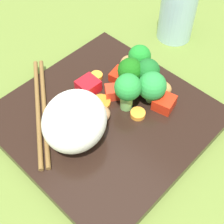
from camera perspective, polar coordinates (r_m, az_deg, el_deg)
The scene contains 21 objects.
ground_plane at distance 50.58cm, azimuth -1.13°, elevation -2.26°, with size 110.00×110.00×2.00cm, color olive.
square_plate at distance 49.17cm, azimuth -1.16°, elevation -1.03°, with size 28.35×28.35×1.54cm, color black.
rice_mound at distance 43.28cm, azimuth -6.59°, elevation -1.62°, with size 9.46×8.53×7.66cm, color white.
broccoli_floret_0 at distance 49.75cm, azimuth 3.22°, elevation 7.18°, with size 3.90×3.90×5.76cm.
broccoli_floret_1 at distance 52.86cm, azimuth 4.88°, elevation 9.73°, with size 3.69×3.69×5.24cm.
broccoli_floret_2 at distance 50.12cm, azimuth 6.35°, elevation 7.05°, with size 3.76×3.76×5.71cm.
broccoli_floret_3 at distance 46.93cm, azimuth 2.80°, elevation 4.09°, with size 4.05×4.05×6.16cm.
broccoli_floret_4 at distance 48.38cm, azimuth 7.10°, elevation 4.51°, with size 4.38×4.38×5.47cm.
carrot_slice_0 at distance 53.66cm, azimuth -2.74°, elevation 6.41°, with size 2.00×2.00×0.68cm, color #FB9B2E.
carrot_slice_1 at distance 49.75cm, azimuth -2.01°, elevation 1.71°, with size 3.06×3.06×0.58cm, color orange.
carrot_slice_2 at distance 48.32cm, azimuth 4.59°, elevation -0.33°, with size 2.27×2.27×0.76cm, color orange.
pepper_chunk_0 at distance 49.42cm, azimuth 9.23°, elevation 1.63°, with size 2.94×3.02×1.95cm, color red.
pepper_chunk_1 at distance 50.30cm, azimuth 0.03°, elevation 3.55°, with size 2.15×2.26×1.83cm, color red.
pepper_chunk_2 at distance 51.21cm, azimuth -4.23°, elevation 4.63°, with size 3.03×3.20×2.02cm, color red.
pepper_chunk_3 at distance 53.15cm, azimuth 1.23°, elevation 6.55°, with size 2.89×2.32×1.50cm, color red.
chicken_piece_0 at distance 47.66cm, azimuth -2.45°, elevation -0.14°, with size 3.21×2.78×1.82cm, color tan.
chicken_piece_1 at distance 53.37cm, azimuth 6.40°, elevation 6.84°, with size 3.60×2.98×2.08cm, color tan.
chicken_piece_3 at distance 54.95cm, azimuth 2.69°, elevation 8.67°, with size 3.24×2.33×2.00cm, color #B88149.
chicken_piece_4 at distance 51.24cm, azimuth 8.83°, elevation 4.26°, with size 3.13×2.28×2.25cm, color #BE8443.
chopstick_pair at distance 50.00cm, azimuth -12.44°, elevation 0.57°, with size 18.16×13.50×0.70cm.
drinking_glass at distance 62.62cm, azimuth 11.53°, elevation 16.93°, with size 6.54×6.54×10.64cm, color #ABD3D8.
Camera 1 is at (-21.76, 20.87, 39.61)cm, focal length 51.67 mm.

